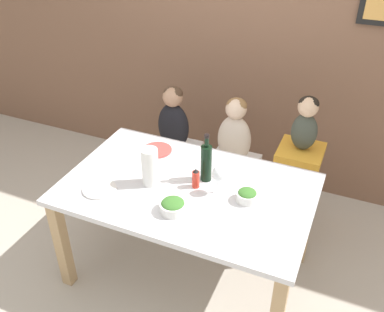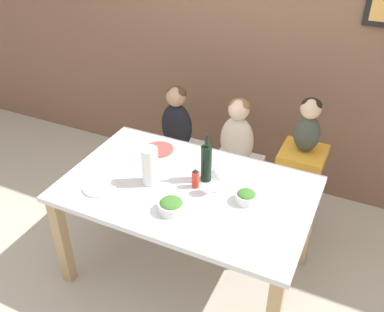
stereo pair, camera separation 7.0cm
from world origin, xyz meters
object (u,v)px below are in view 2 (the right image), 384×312
at_px(person_child_left, 177,118).
at_px(dinner_plate_front_left, 100,187).
at_px(wine_bottle, 206,162).
at_px(wine_glass_near, 217,175).
at_px(salad_bowl_small, 246,197).
at_px(paper_towel_roll, 150,166).
at_px(dinner_plate_back_left, 159,149).
at_px(chair_far_left, 177,156).
at_px(chair_far_center, 235,171).
at_px(chair_right_highchair, 300,171).
at_px(person_child_center, 237,132).
at_px(salad_bowl_large, 171,205).
at_px(person_baby_right, 309,122).

xyz_separation_m(person_child_left, dinner_plate_front_left, (-0.03, -0.96, -0.01)).
distance_m(wine_bottle, wine_glass_near, 0.15).
bearing_deg(salad_bowl_small, person_child_left, 138.79).
height_order(paper_towel_roll, dinner_plate_back_left, paper_towel_roll).
height_order(salad_bowl_small, dinner_plate_back_left, salad_bowl_small).
bearing_deg(chair_far_left, chair_far_center, 0.00).
relative_size(chair_right_highchair, salad_bowl_small, 5.68).
relative_size(wine_glass_near, dinner_plate_front_left, 0.90).
bearing_deg(person_child_left, person_child_center, 0.00).
distance_m(salad_bowl_large, dinner_plate_front_left, 0.49).
bearing_deg(chair_far_left, salad_bowl_small, -41.17).
xyz_separation_m(chair_far_center, paper_towel_roll, (-0.28, -0.78, 0.45)).
relative_size(chair_right_highchair, person_child_left, 1.36).
bearing_deg(salad_bowl_large, dinner_plate_back_left, 125.28).
distance_m(chair_far_center, salad_bowl_large, 1.03).
bearing_deg(person_child_center, chair_far_left, -179.89).
relative_size(chair_far_left, dinner_plate_back_left, 2.35).
relative_size(paper_towel_roll, salad_bowl_small, 1.94).
bearing_deg(person_child_left, chair_right_highchair, -0.06).
bearing_deg(chair_far_left, wine_glass_near, -48.37).
relative_size(person_child_center, person_baby_right, 1.33).
height_order(salad_bowl_small, dinner_plate_front_left, salad_bowl_small).
relative_size(person_baby_right, wine_glass_near, 2.16).
relative_size(wine_glass_near, salad_bowl_large, 1.19).
bearing_deg(salad_bowl_small, person_child_center, 113.78).
xyz_separation_m(chair_far_left, salad_bowl_small, (0.81, -0.71, 0.37)).
bearing_deg(person_child_left, salad_bowl_small, -41.21).
xyz_separation_m(paper_towel_roll, wine_glass_near, (0.40, 0.07, 0.01)).
bearing_deg(dinner_plate_front_left, salad_bowl_small, 16.81).
bearing_deg(chair_far_left, dinner_plate_front_left, -91.85).
distance_m(paper_towel_roll, salad_bowl_large, 0.31).
distance_m(chair_right_highchair, wine_glass_near, 0.85).
relative_size(chair_far_left, dinner_plate_front_left, 2.35).
bearing_deg(chair_far_center, dinner_plate_front_left, -118.77).
height_order(chair_far_center, person_baby_right, person_baby_right).
height_order(chair_right_highchair, paper_towel_roll, paper_towel_roll).
height_order(chair_far_center, wine_bottle, wine_bottle).
bearing_deg(wine_bottle, chair_far_left, 130.22).
xyz_separation_m(chair_right_highchair, paper_towel_roll, (-0.76, -0.78, 0.30)).
bearing_deg(person_child_center, chair_right_highchair, -0.11).
xyz_separation_m(chair_far_left, person_baby_right, (0.98, 0.00, 0.54)).
height_order(salad_bowl_large, dinner_plate_back_left, salad_bowl_large).
xyz_separation_m(salad_bowl_small, dinner_plate_front_left, (-0.84, -0.25, -0.03)).
relative_size(person_child_left, wine_glass_near, 2.88).
distance_m(chair_far_left, dinner_plate_back_left, 0.56).
distance_m(person_child_left, salad_bowl_large, 1.06).
height_order(chair_far_left, wine_bottle, wine_bottle).
height_order(wine_bottle, wine_glass_near, wine_bottle).
bearing_deg(wine_bottle, chair_far_center, 91.58).
height_order(person_child_center, wine_glass_near, person_child_center).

